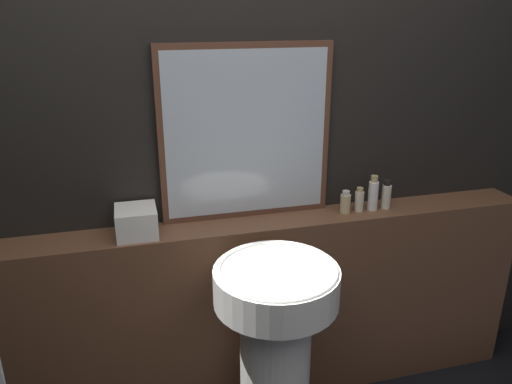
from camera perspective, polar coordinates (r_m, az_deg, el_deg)
name	(u,v)px	position (r m, az deg, el deg)	size (l,w,h in m)	color
wall_back	(244,135)	(2.14, -1.44, 6.48)	(8.00, 0.06, 2.50)	black
vanity_counter	(252,312)	(2.35, -0.49, -13.59)	(2.60, 0.20, 0.90)	brown
pedestal_sink	(275,348)	(1.99, 2.22, -17.40)	(0.46, 0.46, 0.90)	white
mirror	(247,134)	(2.09, -1.01, 6.68)	(0.73, 0.03, 0.74)	#563323
towel_stack	(136,222)	(2.05, -13.51, -3.30)	(0.16, 0.17, 0.12)	silver
shampoo_bottle	(345,202)	(2.25, 10.18, -1.19)	(0.04, 0.04, 0.10)	#C6B284
conditioner_bottle	(359,200)	(2.28, 11.71, -0.93)	(0.04, 0.04, 0.11)	beige
lotion_bottle	(373,194)	(2.30, 13.24, -0.23)	(0.04, 0.04, 0.16)	white
body_wash_bottle	(386,195)	(2.33, 14.67, -0.37)	(0.04, 0.04, 0.13)	beige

